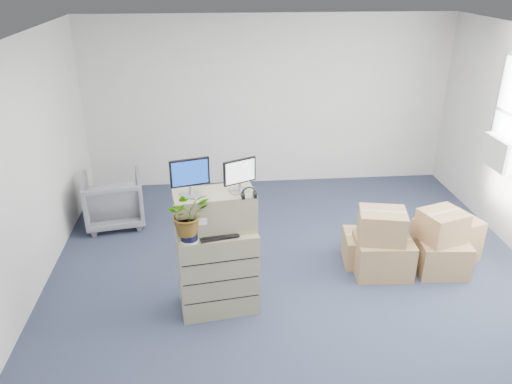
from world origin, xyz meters
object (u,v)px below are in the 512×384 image
Objects in this scene: water_bottle at (221,219)px; potted_plant at (188,218)px; keyboard at (219,236)px; monitor_left at (190,175)px; monitor_right at (240,174)px; office_chair at (114,198)px; filing_cabinet_lower at (218,269)px.

potted_plant reaches higher than water_bottle.
monitor_left is at bearing 139.63° from keyboard.
monitor_left is at bearing 159.31° from monitor_right.
monitor_left is 0.50m from monitor_right.
potted_plant is at bearing 107.49° from office_chair.
office_chair is at bearing 109.79° from keyboard.
keyboard reaches higher than office_chair.
office_chair is at bearing 117.53° from potted_plant.
monitor_right is at bearing 119.84° from office_chair.
potted_plant is (-0.53, -0.23, -0.36)m from monitor_right.
monitor_left is 0.69m from keyboard.
office_chair is at bearing 116.94° from filing_cabinet_lower.
keyboard is (0.02, -0.13, 0.49)m from filing_cabinet_lower.
monitor_left is 0.97× the size of keyboard.
keyboard is 1.70× the size of water_bottle.
filing_cabinet_lower is at bearing 114.80° from office_chair.
monitor_right is 0.68m from potted_plant.
monitor_left is 2.70m from office_chair.
monitor_right is 0.64× the size of potted_plant.
water_bottle is 0.29× the size of office_chair.
water_bottle is 2.65m from office_chair.
water_bottle is (0.05, 0.02, 0.60)m from filing_cabinet_lower.
filing_cabinet_lower is 0.80m from potted_plant.
water_bottle is 0.40m from potted_plant.
office_chair is (-1.72, 2.05, -1.16)m from monitor_right.
monitor_right reaches higher than filing_cabinet_lower.
keyboard is 0.49× the size of office_chair.
monitor_right is at bearing -9.90° from monitor_left.
monitor_right is (0.26, 0.04, 1.09)m from filing_cabinet_lower.
monitor_right reaches higher than water_bottle.
filing_cabinet_lower is at bearing 163.15° from monitor_right.
water_bottle is (0.03, 0.15, 0.11)m from keyboard.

